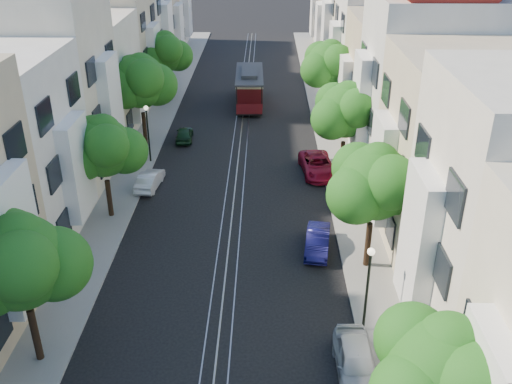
{
  "coord_description": "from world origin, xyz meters",
  "views": [
    {
      "loc": [
        1.93,
        -15.61,
        16.76
      ],
      "look_at": [
        1.47,
        13.07,
        2.2
      ],
      "focal_mm": 40.0,
      "sensor_mm": 36.0,
      "label": 1
    }
  ],
  "objects_px": {
    "lamp_west": "(148,125)",
    "parked_car_w_far": "(184,134)",
    "lamp_east": "(368,278)",
    "tree_e_d": "(330,65)",
    "tree_e_c": "(346,112)",
    "tree_w_a": "(21,264)",
    "tree_e_b": "(375,184)",
    "tree_w_c": "(141,82)",
    "tree_e_a": "(444,374)",
    "cable_car": "(249,86)",
    "parked_car_w_mid": "(150,180)",
    "parked_car_e_far": "(318,165)",
    "tree_w_d": "(165,53)",
    "parked_car_e_mid": "(318,241)",
    "tree_w_b": "(104,149)",
    "parked_car_e_near": "(356,362)"
  },
  "relations": [
    {
      "from": "tree_w_d",
      "to": "tree_e_d",
      "type": "bearing_deg",
      "value": -19.15
    },
    {
      "from": "tree_w_b",
      "to": "parked_car_e_far",
      "type": "relative_size",
      "value": 1.36
    },
    {
      "from": "parked_car_w_far",
      "to": "tree_e_c",
      "type": "bearing_deg",
      "value": 148.19
    },
    {
      "from": "lamp_west",
      "to": "tree_e_b",
      "type": "bearing_deg",
      "value": -43.85
    },
    {
      "from": "tree_e_c",
      "to": "lamp_east",
      "type": "relative_size",
      "value": 1.57
    },
    {
      "from": "tree_e_d",
      "to": "lamp_west",
      "type": "relative_size",
      "value": 1.65
    },
    {
      "from": "lamp_west",
      "to": "parked_car_e_near",
      "type": "height_order",
      "value": "lamp_west"
    },
    {
      "from": "parked_car_e_mid",
      "to": "parked_car_e_far",
      "type": "bearing_deg",
      "value": 93.13
    },
    {
      "from": "parked_car_w_mid",
      "to": "tree_e_c",
      "type": "bearing_deg",
      "value": -164.74
    },
    {
      "from": "tree_e_c",
      "to": "parked_car_w_far",
      "type": "bearing_deg",
      "value": 151.38
    },
    {
      "from": "parked_car_w_mid",
      "to": "tree_w_b",
      "type": "bearing_deg",
      "value": 75.22
    },
    {
      "from": "tree_w_c",
      "to": "lamp_east",
      "type": "distance_m",
      "value": 25.01
    },
    {
      "from": "tree_e_a",
      "to": "cable_car",
      "type": "xyz_separation_m",
      "value": [
        -6.76,
        38.43,
        -2.61
      ]
    },
    {
      "from": "tree_w_c",
      "to": "parked_car_e_far",
      "type": "distance_m",
      "value": 14.28
    },
    {
      "from": "tree_e_d",
      "to": "lamp_west",
      "type": "xyz_separation_m",
      "value": [
        -13.56,
        -8.98,
        -2.02
      ]
    },
    {
      "from": "tree_w_c",
      "to": "parked_car_w_far",
      "type": "bearing_deg",
      "value": 26.45
    },
    {
      "from": "tree_w_a",
      "to": "lamp_east",
      "type": "height_order",
      "value": "tree_w_a"
    },
    {
      "from": "tree_e_b",
      "to": "tree_w_a",
      "type": "bearing_deg",
      "value": -154.08
    },
    {
      "from": "tree_e_a",
      "to": "lamp_east",
      "type": "distance_m",
      "value": 7.26
    },
    {
      "from": "tree_e_c",
      "to": "lamp_west",
      "type": "bearing_deg",
      "value": 171.51
    },
    {
      "from": "tree_w_d",
      "to": "tree_e_b",
      "type": "bearing_deg",
      "value": -61.93
    },
    {
      "from": "tree_e_a",
      "to": "tree_w_c",
      "type": "xyz_separation_m",
      "value": [
        -14.4,
        28.0,
        0.67
      ]
    },
    {
      "from": "parked_car_e_far",
      "to": "parked_car_w_mid",
      "type": "relative_size",
      "value": 1.37
    },
    {
      "from": "tree_e_d",
      "to": "cable_car",
      "type": "relative_size",
      "value": 0.87
    },
    {
      "from": "tree_w_a",
      "to": "parked_car_e_far",
      "type": "relative_size",
      "value": 1.45
    },
    {
      "from": "cable_car",
      "to": "parked_car_w_mid",
      "type": "bearing_deg",
      "value": -110.57
    },
    {
      "from": "tree_w_d",
      "to": "parked_car_w_mid",
      "type": "xyz_separation_m",
      "value": [
        1.54,
        -18.02,
        -4.05
      ]
    },
    {
      "from": "tree_e_a",
      "to": "tree_e_c",
      "type": "xyz_separation_m",
      "value": [
        0.0,
        23.0,
        0.2
      ]
    },
    {
      "from": "lamp_east",
      "to": "parked_car_e_near",
      "type": "distance_m",
      "value": 3.5
    },
    {
      "from": "lamp_west",
      "to": "parked_car_w_mid",
      "type": "relative_size",
      "value": 1.24
    },
    {
      "from": "lamp_east",
      "to": "tree_e_d",
      "type": "bearing_deg",
      "value": 87.96
    },
    {
      "from": "cable_car",
      "to": "lamp_west",
      "type": "bearing_deg",
      "value": -118.2
    },
    {
      "from": "tree_e_b",
      "to": "parked_car_w_mid",
      "type": "xyz_separation_m",
      "value": [
        -12.86,
        8.98,
        -4.18
      ]
    },
    {
      "from": "tree_e_c",
      "to": "parked_car_e_near",
      "type": "bearing_deg",
      "value": -95.09
    },
    {
      "from": "lamp_west",
      "to": "parked_car_w_far",
      "type": "relative_size",
      "value": 1.32
    },
    {
      "from": "lamp_west",
      "to": "tree_w_a",
      "type": "bearing_deg",
      "value": -92.4
    },
    {
      "from": "tree_w_a",
      "to": "cable_car",
      "type": "bearing_deg",
      "value": 77.13
    },
    {
      "from": "lamp_east",
      "to": "lamp_west",
      "type": "height_order",
      "value": "same"
    },
    {
      "from": "tree_e_c",
      "to": "parked_car_e_mid",
      "type": "xyz_separation_m",
      "value": [
        -2.45,
        -9.48,
        -4.02
      ]
    },
    {
      "from": "cable_car",
      "to": "parked_car_e_far",
      "type": "bearing_deg",
      "value": -72.65
    },
    {
      "from": "tree_e_c",
      "to": "parked_car_e_mid",
      "type": "relative_size",
      "value": 1.86
    },
    {
      "from": "tree_e_a",
      "to": "parked_car_e_far",
      "type": "relative_size",
      "value": 1.36
    },
    {
      "from": "parked_car_w_far",
      "to": "cable_car",
      "type": "bearing_deg",
      "value": -121.58
    },
    {
      "from": "tree_e_b",
      "to": "parked_car_w_mid",
      "type": "distance_m",
      "value": 16.23
    },
    {
      "from": "lamp_west",
      "to": "parked_car_w_mid",
      "type": "xyz_separation_m",
      "value": [
        0.7,
        -4.04,
        -2.29
      ]
    },
    {
      "from": "tree_w_b",
      "to": "cable_car",
      "type": "relative_size",
      "value": 0.79
    },
    {
      "from": "tree_w_d",
      "to": "parked_car_e_mid",
      "type": "height_order",
      "value": "tree_w_d"
    },
    {
      "from": "tree_e_a",
      "to": "lamp_west",
      "type": "distance_m",
      "value": 28.51
    },
    {
      "from": "tree_e_d",
      "to": "tree_w_b",
      "type": "distance_m",
      "value": 22.28
    },
    {
      "from": "tree_w_a",
      "to": "tree_e_d",
      "type": "bearing_deg",
      "value": 63.59
    }
  ]
}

